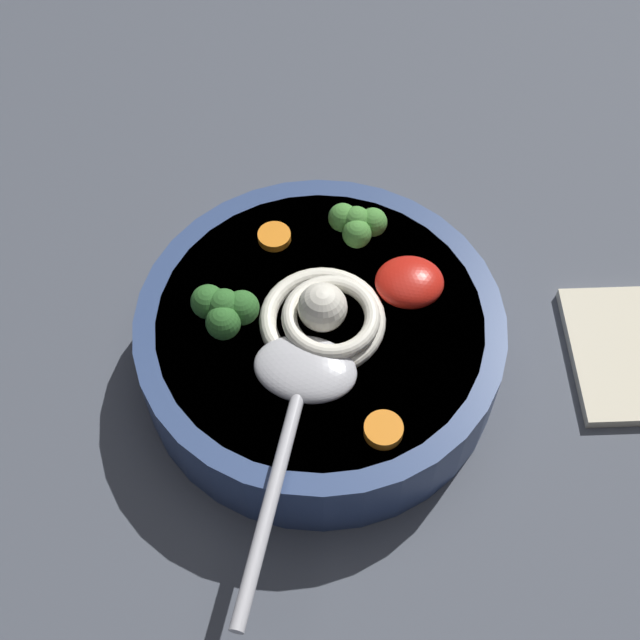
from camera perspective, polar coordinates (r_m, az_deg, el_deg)
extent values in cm
cube|color=#474C56|center=(58.24, 3.41, -5.96)|extent=(110.54, 110.54, 3.08)
cylinder|color=#334775|center=(55.83, 0.00, -1.49)|extent=(22.64, 22.64, 5.31)
cylinder|color=gold|center=(55.65, 0.00, -1.38)|extent=(19.93, 19.93, 4.89)
torus|color=silver|center=(52.97, 0.16, 0.00)|extent=(7.59, 7.59, 1.05)
torus|color=silver|center=(52.10, 0.70, 0.21)|extent=(8.13, 8.13, 0.94)
sphere|color=silver|center=(51.83, 0.16, 0.82)|extent=(2.94, 2.94, 2.94)
ellipsoid|color=#B7B7BC|center=(50.88, -0.95, -3.15)|extent=(6.85, 5.66, 1.60)
cylinder|color=#B7B7BC|center=(47.69, -2.99, -10.79)|extent=(4.21, 14.78, 0.80)
ellipsoid|color=red|center=(54.29, 5.76, 2.43)|extent=(4.21, 3.79, 1.90)
cylinder|color=#7A9E60|center=(53.17, -6.03, -0.07)|extent=(1.05, 1.05, 1.13)
sphere|color=#2D6628|center=(51.84, -6.19, 0.90)|extent=(2.07, 2.07, 2.07)
sphere|color=#2D6628|center=(51.91, -5.03, 0.80)|extent=(2.07, 2.07, 2.07)
sphere|color=#2D6628|center=(52.23, -7.19, 1.16)|extent=(2.07, 2.07, 2.07)
sphere|color=#2D6628|center=(51.40, -6.22, -0.15)|extent=(2.07, 2.07, 2.07)
cylinder|color=#7A9E60|center=(56.85, 2.30, 5.47)|extent=(0.94, 0.94, 1.00)
sphere|color=#478938|center=(55.75, 2.35, 6.39)|extent=(1.84, 1.84, 1.84)
sphere|color=#478938|center=(55.93, 3.29, 6.28)|extent=(1.84, 1.84, 1.84)
sphere|color=#478938|center=(55.99, 1.47, 6.59)|extent=(1.84, 1.84, 1.84)
sphere|color=#478938|center=(55.27, 2.38, 5.56)|extent=(1.84, 1.84, 1.84)
cylinder|color=orange|center=(57.10, -2.95, 5.37)|extent=(2.12, 2.12, 0.55)
cylinder|color=orange|center=(49.71, 4.39, -7.04)|extent=(2.21, 2.21, 0.69)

